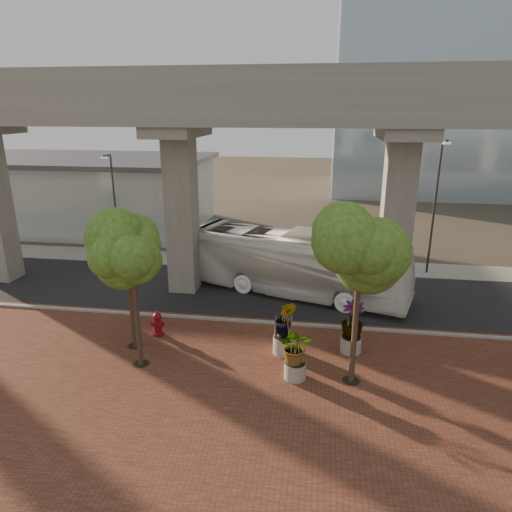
# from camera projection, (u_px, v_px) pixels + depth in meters

# --- Properties ---
(ground) EXTENTS (160.00, 160.00, 0.00)m
(ground) POSITION_uv_depth(u_px,v_px,m) (281.00, 309.00, 25.05)
(ground) COLOR #393629
(ground) RESTS_ON ground
(brick_plaza) EXTENTS (70.00, 13.00, 0.06)m
(brick_plaza) POSITION_uv_depth(u_px,v_px,m) (261.00, 394.00, 17.52)
(brick_plaza) COLOR brown
(brick_plaza) RESTS_ON ground
(asphalt_road) EXTENTS (90.00, 8.00, 0.04)m
(asphalt_road) POSITION_uv_depth(u_px,v_px,m) (284.00, 294.00, 26.92)
(asphalt_road) COLOR black
(asphalt_road) RESTS_ON ground
(curb_strip) EXTENTS (70.00, 0.25, 0.16)m
(curb_strip) POSITION_uv_depth(u_px,v_px,m) (277.00, 323.00, 23.14)
(curb_strip) COLOR gray
(curb_strip) RESTS_ON ground
(far_sidewalk) EXTENTS (90.00, 3.00, 0.06)m
(far_sidewalk) POSITION_uv_depth(u_px,v_px,m) (291.00, 264.00, 32.09)
(far_sidewalk) COLOR gray
(far_sidewalk) RESTS_ON ground
(transit_viaduct) EXTENTS (72.00, 5.60, 12.40)m
(transit_viaduct) POSITION_uv_depth(u_px,v_px,m) (287.00, 170.00, 24.67)
(transit_viaduct) COLOR gray
(transit_viaduct) RESTS_ON ground
(station_pavilion) EXTENTS (23.00, 13.00, 6.30)m
(station_pavilion) POSITION_uv_depth(u_px,v_px,m) (82.00, 191.00, 41.90)
(station_pavilion) COLOR silver
(station_pavilion) RESTS_ON ground
(transit_bus) EXTENTS (13.74, 7.05, 3.74)m
(transit_bus) POSITION_uv_depth(u_px,v_px,m) (294.00, 263.00, 26.60)
(transit_bus) COLOR white
(transit_bus) RESTS_ON ground
(fire_hydrant) EXTENTS (0.61, 0.55, 1.21)m
(fire_hydrant) POSITION_uv_depth(u_px,v_px,m) (158.00, 324.00, 21.87)
(fire_hydrant) COLOR maroon
(fire_hydrant) RESTS_ON ground
(planter_front) EXTENTS (1.98, 1.98, 2.17)m
(planter_front) POSITION_uv_depth(u_px,v_px,m) (296.00, 349.00, 18.12)
(planter_front) COLOR gray
(planter_front) RESTS_ON ground
(planter_right) EXTENTS (2.27, 2.27, 2.43)m
(planter_right) POSITION_uv_depth(u_px,v_px,m) (352.00, 322.00, 20.07)
(planter_right) COLOR #ABA69A
(planter_right) RESTS_ON ground
(planter_left) EXTENTS (2.29, 2.29, 2.52)m
(planter_left) POSITION_uv_depth(u_px,v_px,m) (285.00, 322.00, 19.97)
(planter_left) COLOR #A39D93
(planter_left) RESTS_ON ground
(street_tree_far_west) EXTENTS (4.05, 4.05, 6.63)m
(street_tree_far_west) POSITION_uv_depth(u_px,v_px,m) (126.00, 247.00, 19.54)
(street_tree_far_west) COLOR #4B3A2B
(street_tree_far_west) RESTS_ON ground
(street_tree_near_west) EXTENTS (3.10, 3.10, 6.07)m
(street_tree_near_west) POSITION_uv_depth(u_px,v_px,m) (132.00, 262.00, 18.10)
(street_tree_near_west) COLOR #4B3A2B
(street_tree_near_west) RESTS_ON ground
(street_tree_near_east) EXTENTS (4.16, 4.16, 7.18)m
(street_tree_near_east) POSITION_uv_depth(u_px,v_px,m) (360.00, 256.00, 16.69)
(street_tree_near_east) COLOR #4B3A2B
(street_tree_near_east) RESTS_ON ground
(streetlamp_west) EXTENTS (0.37, 1.10, 7.57)m
(streetlamp_west) POSITION_uv_depth(u_px,v_px,m) (114.00, 201.00, 31.06)
(streetlamp_west) COLOR #2E2F34
(streetlamp_west) RESTS_ON ground
(streetlamp_east) EXTENTS (0.43, 1.26, 8.67)m
(streetlamp_east) POSITION_uv_depth(u_px,v_px,m) (436.00, 198.00, 28.74)
(streetlamp_east) COLOR #2A2A2F
(streetlamp_east) RESTS_ON ground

